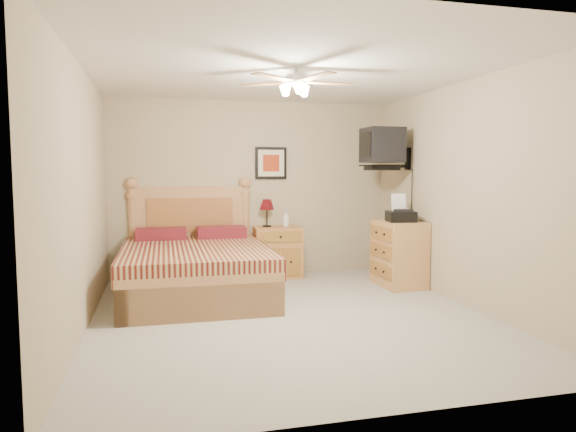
{
  "coord_description": "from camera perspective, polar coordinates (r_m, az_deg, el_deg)",
  "views": [
    {
      "loc": [
        -1.29,
        -5.05,
        1.5
      ],
      "look_at": [
        0.19,
        0.9,
        0.97
      ],
      "focal_mm": 32.0,
      "sensor_mm": 36.0,
      "label": 1
    }
  ],
  "objects": [
    {
      "name": "floor",
      "position": [
        5.42,
        0.33,
        -11.09
      ],
      "size": [
        4.5,
        4.5,
        0.0
      ],
      "primitive_type": "plane",
      "color": "#A29E92",
      "rests_on": "ground"
    },
    {
      "name": "ceiling",
      "position": [
        5.31,
        0.34,
        15.83
      ],
      "size": [
        4.0,
        4.5,
        0.04
      ],
      "primitive_type": "cube",
      "color": "white",
      "rests_on": "ground"
    },
    {
      "name": "wall_back",
      "position": [
        7.42,
        -3.98,
        3.03
      ],
      "size": [
        4.0,
        0.04,
        2.5
      ],
      "primitive_type": "cube",
      "color": "tan",
      "rests_on": "ground"
    },
    {
      "name": "wall_front",
      "position": [
        3.09,
        10.71,
        0.21
      ],
      "size": [
        4.0,
        0.04,
        2.5
      ],
      "primitive_type": "cube",
      "color": "tan",
      "rests_on": "ground"
    },
    {
      "name": "wall_left",
      "position": [
        5.11,
        -21.98,
        1.79
      ],
      "size": [
        0.04,
        4.5,
        2.5
      ],
      "primitive_type": "cube",
      "color": "tan",
      "rests_on": "ground"
    },
    {
      "name": "wall_right",
      "position": [
        6.03,
        19.09,
        2.32
      ],
      "size": [
        0.04,
        4.5,
        2.5
      ],
      "primitive_type": "cube",
      "color": "tan",
      "rests_on": "ground"
    },
    {
      "name": "bed",
      "position": [
        6.23,
        -10.27,
        -2.34
      ],
      "size": [
        1.7,
        2.22,
        1.43
      ],
      "primitive_type": null,
      "rotation": [
        0.0,
        0.0,
        -0.01
      ],
      "color": "tan",
      "rests_on": "ground"
    },
    {
      "name": "nightstand",
      "position": [
        7.33,
        -1.16,
        -4.0
      ],
      "size": [
        0.69,
        0.54,
        0.72
      ],
      "primitive_type": "cube",
      "rotation": [
        0.0,
        0.0,
        -0.06
      ],
      "color": "#B07C3A",
      "rests_on": "ground"
    },
    {
      "name": "table_lamp",
      "position": [
        7.3,
        -2.36,
        0.34
      ],
      "size": [
        0.22,
        0.22,
        0.39
      ],
      "primitive_type": null,
      "rotation": [
        0.0,
        0.0,
        0.06
      ],
      "color": "#5F0B13",
      "rests_on": "nightstand"
    },
    {
      "name": "lotion_bottle",
      "position": [
        7.31,
        -0.22,
        -0.25
      ],
      "size": [
        0.1,
        0.1,
        0.24
      ],
      "primitive_type": "imported",
      "rotation": [
        0.0,
        0.0,
        0.14
      ],
      "color": "white",
      "rests_on": "nightstand"
    },
    {
      "name": "framed_picture",
      "position": [
        7.45,
        -1.91,
        5.89
      ],
      "size": [
        0.46,
        0.04,
        0.46
      ],
      "primitive_type": "cube",
      "color": "black",
      "rests_on": "wall_back"
    },
    {
      "name": "dresser",
      "position": [
        6.89,
        12.21,
        -4.1
      ],
      "size": [
        0.51,
        0.73,
        0.85
      ],
      "primitive_type": "cube",
      "rotation": [
        0.0,
        0.0,
        0.01
      ],
      "color": "tan",
      "rests_on": "ground"
    },
    {
      "name": "fax_machine",
      "position": [
        6.75,
        12.44,
        0.89
      ],
      "size": [
        0.4,
        0.41,
        0.36
      ],
      "primitive_type": null,
      "rotation": [
        0.0,
        0.0,
        -0.17
      ],
      "color": "black",
      "rests_on": "dresser"
    },
    {
      "name": "magazine_lower",
      "position": [
        7.02,
        10.95,
        -0.3
      ],
      "size": [
        0.24,
        0.28,
        0.02
      ],
      "primitive_type": "imported",
      "rotation": [
        0.0,
        0.0,
        -0.26
      ],
      "color": "beige",
      "rests_on": "dresser"
    },
    {
      "name": "magazine_upper",
      "position": [
        7.05,
        10.93,
        -0.1
      ],
      "size": [
        0.3,
        0.33,
        0.02
      ],
      "primitive_type": "imported",
      "rotation": [
        0.0,
        0.0,
        0.46
      ],
      "color": "gray",
      "rests_on": "magazine_lower"
    },
    {
      "name": "wall_tv",
      "position": [
        7.08,
        11.53,
        7.38
      ],
      "size": [
        0.56,
        0.46,
        0.58
      ],
      "primitive_type": null,
      "color": "black",
      "rests_on": "wall_right"
    },
    {
      "name": "ceiling_fan",
      "position": [
        5.09,
        0.92,
        14.69
      ],
      "size": [
        1.14,
        1.14,
        0.28
      ],
      "primitive_type": null,
      "color": "silver",
      "rests_on": "ceiling"
    }
  ]
}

